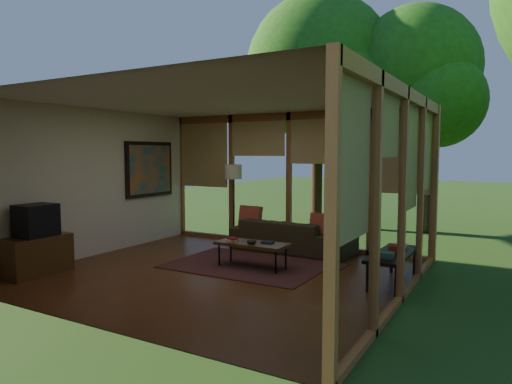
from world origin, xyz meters
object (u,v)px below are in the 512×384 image
Objects in this scene: sofa at (285,235)px; media_cabinet at (37,255)px; television at (36,220)px; side_console at (387,255)px; coffee_table at (252,245)px; floor_lamp at (233,176)px.

media_cabinet is (-2.63, -3.43, -0.01)m from sofa.
media_cabinet is 0.55m from television.
coffee_table is at bearing -173.82° from side_console.
media_cabinet is at bearing -143.80° from coffee_table.
floor_lamp is (-1.33, 0.23, 1.10)m from sofa.
television is at bearing 0.00° from media_cabinet.
sofa is 2.54m from side_console.
television is 3.40m from coffee_table.
floor_lamp reaches higher than television.
floor_lamp is 3.97m from side_console.
coffee_table is (2.73, 2.00, 0.09)m from media_cabinet.
floor_lamp reaches higher than sofa.
side_console is at bearing 153.92° from sofa.
floor_lamp is (1.29, 3.66, 0.56)m from television.
side_console is at bearing 24.67° from television.
media_cabinet is at bearing -155.42° from side_console.
television reaches higher than media_cabinet.
coffee_table is (2.71, 2.00, -0.46)m from television.
floor_lamp reaches higher than media_cabinet.
television reaches higher than coffee_table.
media_cabinet is 1.82× the size of television.
television is 5.36m from side_console.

